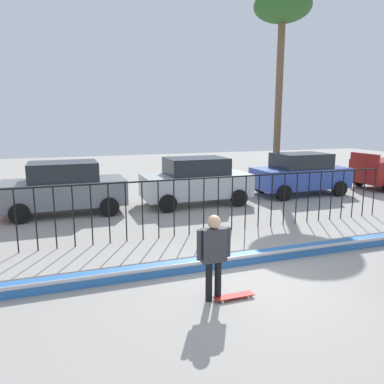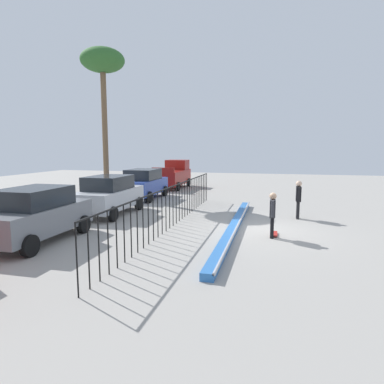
{
  "view_description": "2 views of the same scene",
  "coord_description": "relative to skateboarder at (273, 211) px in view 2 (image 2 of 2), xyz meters",
  "views": [
    {
      "loc": [
        -3.52,
        -6.59,
        3.37
      ],
      "look_at": [
        -0.38,
        2.24,
        1.56
      ],
      "focal_mm": 34.93,
      "sensor_mm": 36.0,
      "label": 1
    },
    {
      "loc": [
        -13.13,
        -0.55,
        3.27
      ],
      "look_at": [
        -0.48,
        2.62,
        1.53
      ],
      "focal_mm": 31.2,
      "sensor_mm": 36.0,
      "label": 2
    }
  ],
  "objects": [
    {
      "name": "camera_operator",
      "position": [
        3.68,
        -1.12,
        0.06
      ],
      "size": [
        0.72,
        0.27,
        1.77
      ],
      "rotation": [
        0.0,
        0.0,
        2.73
      ],
      "color": "black",
      "rests_on": "ground"
    },
    {
      "name": "parked_car_blue",
      "position": [
        7.73,
        8.17,
        -0.03
      ],
      "size": [
        4.3,
        2.12,
        1.9
      ],
      "rotation": [
        0.0,
        0.0,
        0.02
      ],
      "color": "#2D479E",
      "rests_on": "ground"
    },
    {
      "name": "perimeter_fence",
      "position": [
        0.92,
        4.06,
        0.06
      ],
      "size": [
        14.04,
        0.04,
        1.7
      ],
      "color": "black",
      "rests_on": "ground"
    },
    {
      "name": "skateboarder",
      "position": [
        0.0,
        0.0,
        0.0
      ],
      "size": [
        0.67,
        0.25,
        1.67
      ],
      "rotation": [
        0.0,
        0.0,
        -0.31
      ],
      "color": "black",
      "rests_on": "ground"
    },
    {
      "name": "skateboard",
      "position": [
        0.39,
        -0.1,
        -0.94
      ],
      "size": [
        0.8,
        0.2,
        0.07
      ],
      "rotation": [
        0.0,
        0.0,
        -0.22
      ],
      "color": "#A51E19",
      "rests_on": "ground"
    },
    {
      "name": "parked_car_silver",
      "position": [
        2.54,
        7.86,
        -0.03
      ],
      "size": [
        4.3,
        2.12,
        1.9
      ],
      "rotation": [
        0.0,
        0.0,
        -0.08
      ],
      "color": "#B7BABF",
      "rests_on": "ground"
    },
    {
      "name": "palm_tree_tall",
      "position": [
        8.24,
        11.05,
        7.54
      ],
      "size": [
        2.85,
        2.85,
        9.69
      ],
      "color": "brown",
      "rests_on": "ground"
    },
    {
      "name": "parked_car_gray",
      "position": [
        -2.5,
        8.01,
        -0.03
      ],
      "size": [
        4.3,
        2.12,
        1.9
      ],
      "rotation": [
        0.0,
        0.0,
        -0.0
      ],
      "color": "slate",
      "rests_on": "ground"
    },
    {
      "name": "ground_plane",
      "position": [
        0.92,
        0.5,
        -1.0
      ],
      "size": [
        60.0,
        60.0,
        0.0
      ],
      "primitive_type": "plane",
      "color": "#9E9991"
    },
    {
      "name": "bowl_coping_ledge",
      "position": [
        0.92,
        1.48,
        -0.88
      ],
      "size": [
        11.0,
        0.41,
        0.27
      ],
      "color": "#2D6BB7",
      "rests_on": "ground"
    },
    {
      "name": "pickup_truck",
      "position": [
        13.8,
        8.05,
        0.04
      ],
      "size": [
        4.7,
        2.12,
        2.24
      ],
      "rotation": [
        0.0,
        0.0,
        0.07
      ],
      "color": "maroon",
      "rests_on": "ground"
    }
  ]
}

